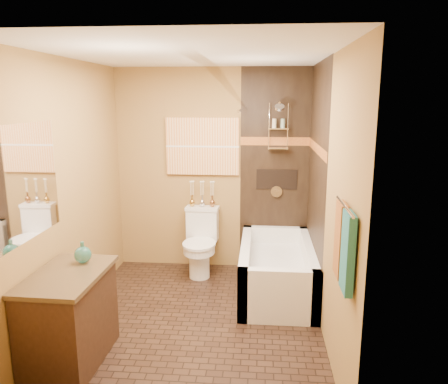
# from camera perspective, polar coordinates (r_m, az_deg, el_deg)

# --- Properties ---
(floor) EXTENTS (3.00, 3.00, 0.00)m
(floor) POSITION_cam_1_polar(r_m,az_deg,el_deg) (4.44, -3.69, -16.58)
(floor) COLOR black
(floor) RESTS_ON ground
(wall_left) EXTENTS (0.02, 3.00, 2.50)m
(wall_left) POSITION_cam_1_polar(r_m,az_deg,el_deg) (4.34, -19.80, -0.30)
(wall_left) COLOR olive
(wall_left) RESTS_ON floor
(wall_right) EXTENTS (0.02, 3.00, 2.50)m
(wall_right) POSITION_cam_1_polar(r_m,az_deg,el_deg) (3.99, 13.37, -0.96)
(wall_right) COLOR olive
(wall_right) RESTS_ON floor
(wall_back) EXTENTS (2.40, 0.02, 2.50)m
(wall_back) POSITION_cam_1_polar(r_m,az_deg,el_deg) (5.45, -1.52, 2.85)
(wall_back) COLOR olive
(wall_back) RESTS_ON floor
(wall_front) EXTENTS (2.40, 0.02, 2.50)m
(wall_front) POSITION_cam_1_polar(r_m,az_deg,el_deg) (2.58, -9.08, -8.05)
(wall_front) COLOR olive
(wall_front) RESTS_ON floor
(ceiling) EXTENTS (3.00, 3.00, 0.00)m
(ceiling) POSITION_cam_1_polar(r_m,az_deg,el_deg) (3.91, -4.21, 17.53)
(ceiling) COLOR silver
(ceiling) RESTS_ON wall_back
(alcove_tile_back) EXTENTS (0.85, 0.01, 2.50)m
(alcove_tile_back) POSITION_cam_1_polar(r_m,az_deg,el_deg) (5.41, 6.66, 2.70)
(alcove_tile_back) COLOR black
(alcove_tile_back) RESTS_ON wall_back
(alcove_tile_right) EXTENTS (0.01, 1.50, 2.50)m
(alcove_tile_right) POSITION_cam_1_polar(r_m,az_deg,el_deg) (4.71, 11.94, 1.11)
(alcove_tile_right) COLOR black
(alcove_tile_right) RESTS_ON wall_right
(mosaic_band_back) EXTENTS (0.85, 0.01, 0.10)m
(mosaic_band_back) POSITION_cam_1_polar(r_m,az_deg,el_deg) (5.35, 6.76, 6.60)
(mosaic_band_back) COLOR #95451B
(mosaic_band_back) RESTS_ON alcove_tile_back
(mosaic_band_right) EXTENTS (0.01, 1.50, 0.10)m
(mosaic_band_right) POSITION_cam_1_polar(r_m,az_deg,el_deg) (4.66, 12.01, 5.59)
(mosaic_band_right) COLOR #95451B
(mosaic_band_right) RESTS_ON alcove_tile_right
(alcove_niche) EXTENTS (0.50, 0.01, 0.25)m
(alcove_niche) POSITION_cam_1_polar(r_m,az_deg,el_deg) (5.42, 6.90, 1.64)
(alcove_niche) COLOR black
(alcove_niche) RESTS_ON alcove_tile_back
(shower_fixtures) EXTENTS (0.24, 0.33, 1.16)m
(shower_fixtures) POSITION_cam_1_polar(r_m,az_deg,el_deg) (5.25, 7.08, 6.98)
(shower_fixtures) COLOR silver
(shower_fixtures) RESTS_ON floor
(curtain_rod) EXTENTS (0.03, 1.55, 0.03)m
(curtain_rod) POSITION_cam_1_polar(r_m,az_deg,el_deg) (4.60, 2.40, 10.76)
(curtain_rod) COLOR silver
(curtain_rod) RESTS_ON wall_back
(towel_bar) EXTENTS (0.02, 0.55, 0.02)m
(towel_bar) POSITION_cam_1_polar(r_m,az_deg,el_deg) (2.93, 15.51, -1.79)
(towel_bar) COLOR silver
(towel_bar) RESTS_ON wall_right
(towel_teal) EXTENTS (0.05, 0.22, 0.52)m
(towel_teal) POSITION_cam_1_polar(r_m,az_deg,el_deg) (2.88, 15.86, -7.64)
(towel_teal) COLOR #20696B
(towel_teal) RESTS_ON towel_bar
(towel_rust) EXTENTS (0.05, 0.22, 0.52)m
(towel_rust) POSITION_cam_1_polar(r_m,az_deg,el_deg) (3.12, 14.98, -6.03)
(towel_rust) COLOR brown
(towel_rust) RESTS_ON towel_bar
(sunset_painting) EXTENTS (0.90, 0.04, 0.70)m
(sunset_painting) POSITION_cam_1_polar(r_m,az_deg,el_deg) (5.40, -2.82, 5.97)
(sunset_painting) COLOR orange
(sunset_painting) RESTS_ON wall_back
(vanity_mirror) EXTENTS (0.01, 1.00, 0.90)m
(vanity_mirror) POSITION_cam_1_polar(r_m,az_deg,el_deg) (3.66, -24.54, 1.09)
(vanity_mirror) COLOR white
(vanity_mirror) RESTS_ON wall_left
(bathtub) EXTENTS (0.80, 1.50, 0.55)m
(bathtub) POSITION_cam_1_polar(r_m,az_deg,el_deg) (4.98, 6.90, -10.50)
(bathtub) COLOR white
(bathtub) RESTS_ON floor
(toilet) EXTENTS (0.42, 0.61, 0.81)m
(toilet) POSITION_cam_1_polar(r_m,az_deg,el_deg) (5.39, -3.07, -6.52)
(toilet) COLOR white
(toilet) RESTS_ON floor
(vanity) EXTENTS (0.56, 0.89, 0.77)m
(vanity) POSITION_cam_1_polar(r_m,az_deg,el_deg) (3.89, -19.54, -15.21)
(vanity) COLOR black
(vanity) RESTS_ON floor
(teal_bottle) EXTENTS (0.18, 0.18, 0.23)m
(teal_bottle) POSITION_cam_1_polar(r_m,az_deg,el_deg) (3.88, -17.98, -7.51)
(teal_bottle) COLOR #236B5D
(teal_bottle) RESTS_ON vanity
(bud_vases) EXTENTS (0.32, 0.07, 0.32)m
(bud_vases) POSITION_cam_1_polar(r_m,az_deg,el_deg) (5.41, -2.88, -0.16)
(bud_vases) COLOR #BA8E3A
(bud_vases) RESTS_ON toilet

